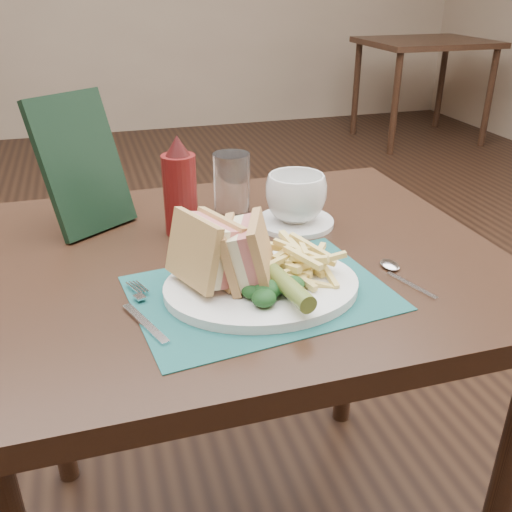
{
  "coord_description": "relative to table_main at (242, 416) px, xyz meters",
  "views": [
    {
      "loc": [
        -0.23,
        -1.37,
        1.19
      ],
      "look_at": [
        -0.0,
        -0.61,
        0.8
      ],
      "focal_mm": 40.0,
      "sensor_mm": 36.0,
      "label": 1
    }
  ],
  "objects": [
    {
      "name": "floor",
      "position": [
        0.0,
        0.5,
        -0.38
      ],
      "size": [
        7.0,
        7.0,
        0.0
      ],
      "primitive_type": "plane",
      "color": "black",
      "rests_on": "ground"
    },
    {
      "name": "wall_back",
      "position": [
        0.0,
        4.0,
        -0.38
      ],
      "size": [
        6.0,
        0.0,
        6.0
      ],
      "primitive_type": "plane",
      "rotation": [
        1.57,
        0.0,
        0.0
      ],
      "color": "gray",
      "rests_on": "ground"
    },
    {
      "name": "table_main",
      "position": [
        0.0,
        0.0,
        0.0
      ],
      "size": [
        0.9,
        0.75,
        0.75
      ],
      "primitive_type": null,
      "color": "black",
      "rests_on": "ground"
    },
    {
      "name": "table_bg_right",
      "position": [
        2.28,
        3.08,
        0.0
      ],
      "size": [
        0.9,
        0.75,
        0.75
      ],
      "primitive_type": null,
      "color": "black",
      "rests_on": "ground"
    },
    {
      "name": "placemat",
      "position": [
        -0.01,
        -0.15,
        0.38
      ],
      "size": [
        0.41,
        0.32,
        0.0
      ],
      "primitive_type": "cube",
      "rotation": [
        0.0,
        0.0,
        0.12
      ],
      "color": "#184F4D",
      "rests_on": "table_main"
    },
    {
      "name": "plate",
      "position": [
        -0.0,
        -0.14,
        0.38
      ],
      "size": [
        0.32,
        0.26,
        0.01
      ],
      "primitive_type": null,
      "rotation": [
        0.0,
        0.0,
        -0.09
      ],
      "color": "white",
      "rests_on": "placemat"
    },
    {
      "name": "sandwich_half_a",
      "position": [
        -0.1,
        -0.13,
        0.45
      ],
      "size": [
        0.12,
        0.13,
        0.11
      ],
      "primitive_type": null,
      "rotation": [
        0.0,
        0.24,
        0.39
      ],
      "color": "tan",
      "rests_on": "plate"
    },
    {
      "name": "sandwich_half_b",
      "position": [
        -0.04,
        -0.13,
        0.44
      ],
      "size": [
        0.11,
        0.12,
        0.1
      ],
      "primitive_type": null,
      "rotation": [
        0.0,
        -0.24,
        -0.38
      ],
      "color": "tan",
      "rests_on": "plate"
    },
    {
      "name": "kale_garnish",
      "position": [
        0.0,
        -0.2,
        0.41
      ],
      "size": [
        0.11,
        0.08,
        0.03
      ],
      "primitive_type": null,
      "color": "#123216",
      "rests_on": "plate"
    },
    {
      "name": "pickle_spear",
      "position": [
        0.02,
        -0.21,
        0.41
      ],
      "size": [
        0.04,
        0.12,
        0.03
      ],
      "primitive_type": "cylinder",
      "rotation": [
        1.54,
        0.0,
        0.12
      ],
      "color": "#556A28",
      "rests_on": "plate"
    },
    {
      "name": "fries_pile",
      "position": [
        0.06,
        -0.13,
        0.42
      ],
      "size": [
        0.18,
        0.2,
        0.05
      ],
      "primitive_type": null,
      "color": "#F2D979",
      "rests_on": "plate"
    },
    {
      "name": "fork",
      "position": [
        -0.19,
        -0.16,
        0.38
      ],
      "size": [
        0.09,
        0.17,
        0.01
      ],
      "primitive_type": null,
      "rotation": [
        0.0,
        0.0,
        0.36
      ],
      "color": "silver",
      "rests_on": "placemat"
    },
    {
      "name": "spoon",
      "position": [
        0.23,
        -0.17,
        0.38
      ],
      "size": [
        0.08,
        0.15,
        0.01
      ],
      "primitive_type": null,
      "rotation": [
        0.0,
        0.0,
        0.3
      ],
      "color": "silver",
      "rests_on": "table_main"
    },
    {
      "name": "saucer",
      "position": [
        0.14,
        0.09,
        0.38
      ],
      "size": [
        0.19,
        0.19,
        0.01
      ],
      "primitive_type": "cylinder",
      "rotation": [
        0.0,
        0.0,
        -0.36
      ],
      "color": "white",
      "rests_on": "table_main"
    },
    {
      "name": "coffee_cup",
      "position": [
        0.14,
        0.09,
        0.43
      ],
      "size": [
        0.15,
        0.15,
        0.09
      ],
      "primitive_type": "imported",
      "rotation": [
        0.0,
        0.0,
        0.37
      ],
      "color": "white",
      "rests_on": "saucer"
    },
    {
      "name": "drinking_glass",
      "position": [
        0.03,
        0.16,
        0.44
      ],
      "size": [
        0.08,
        0.08,
        0.13
      ],
      "primitive_type": "cylinder",
      "rotation": [
        0.0,
        0.0,
        -0.09
      ],
      "color": "white",
      "rests_on": "table_main"
    },
    {
      "name": "ketchup_bottle",
      "position": [
        -0.08,
        0.11,
        0.47
      ],
      "size": [
        0.07,
        0.07,
        0.19
      ],
      "primitive_type": null,
      "rotation": [
        0.0,
        0.0,
        -0.09
      ],
      "color": "#590F0F",
      "rests_on": "table_main"
    },
    {
      "name": "check_presenter",
      "position": [
        -0.25,
        0.19,
        0.5
      ],
      "size": [
        0.18,
        0.17,
        0.25
      ],
      "primitive_type": "cube",
      "rotation": [
        -0.31,
        0.0,
        0.6
      ],
      "color": "black",
      "rests_on": "table_main"
    }
  ]
}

